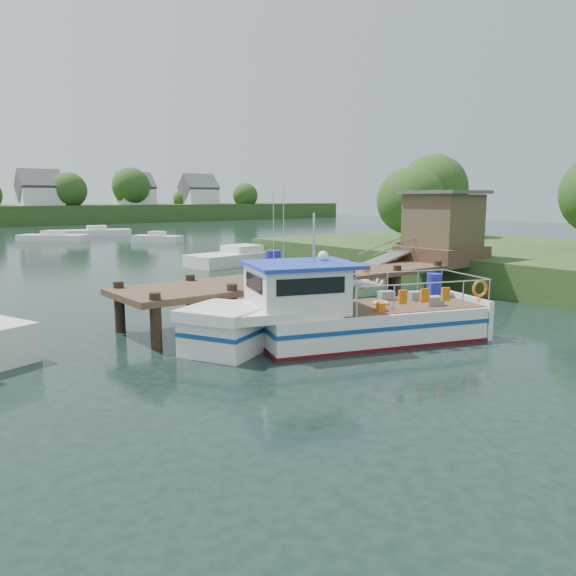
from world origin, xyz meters
TOP-DOWN VIEW (x-y plane):
  - ground_plane at (0.00, 0.00)m, footprint 160.00×160.00m
  - near_shore at (16.88, -0.73)m, footprint 16.00×30.00m
  - dock at (6.51, 0.01)m, footprint 16.60×3.00m
  - lobster_boat at (-1.19, -3.85)m, footprint 9.13×5.09m
  - moored_far at (9.20, 44.44)m, footprint 7.25×4.02m
  - moored_b at (10.79, 33.10)m, footprint 3.94×4.75m
  - moored_c at (7.63, 14.13)m, footprint 7.80×3.70m
  - moored_d at (3.42, 39.89)m, footprint 6.02×5.87m

SIDE VIEW (x-z plane):
  - ground_plane at x=0.00m, z-range 0.00..0.00m
  - moored_b at x=10.79m, z-range -0.13..0.90m
  - moored_d at x=3.42m, z-range -0.14..0.93m
  - moored_far at x=9.20m, z-range -0.15..1.02m
  - moored_c at x=7.63m, z-range -0.15..1.03m
  - lobster_boat at x=-1.19m, z-range -1.42..3.04m
  - near_shore at x=16.88m, z-range -1.83..5.93m
  - dock at x=6.51m, z-range -0.15..4.63m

